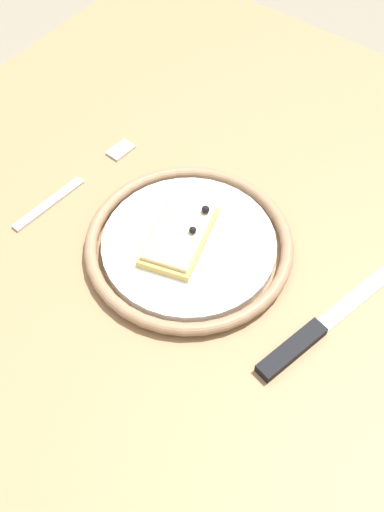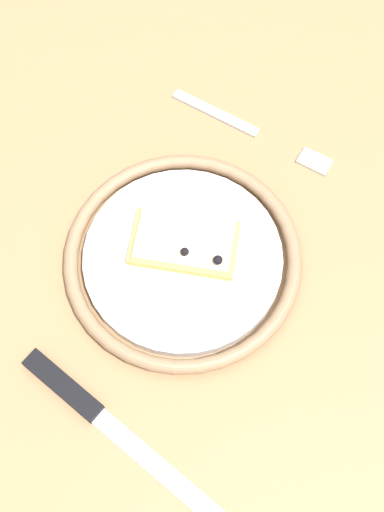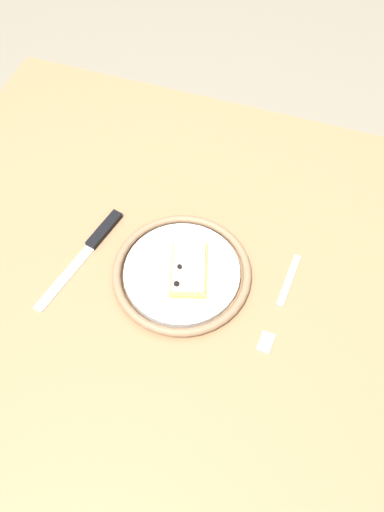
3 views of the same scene
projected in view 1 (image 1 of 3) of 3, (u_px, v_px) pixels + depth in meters
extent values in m
plane|color=gray|center=(215.00, 464.00, 1.32)|extent=(6.00, 6.00, 0.00)
cube|color=#936D47|center=(233.00, 274.00, 0.75)|extent=(1.00, 0.95, 0.03)
cylinder|color=#4C4742|center=(167.00, 146.00, 1.39)|extent=(0.05, 0.05, 0.68)
cylinder|color=white|center=(189.00, 246.00, 0.75)|extent=(0.21, 0.21, 0.02)
torus|color=#8C6B4C|center=(189.00, 244.00, 0.74)|extent=(0.25, 0.25, 0.02)
cube|color=tan|center=(179.00, 237.00, 0.74)|extent=(0.09, 0.12, 0.01)
cube|color=beige|center=(179.00, 232.00, 0.73)|extent=(0.08, 0.11, 0.01)
sphere|color=black|center=(206.00, 209.00, 0.74)|extent=(0.01, 0.01, 0.01)
sphere|color=black|center=(193.00, 230.00, 0.72)|extent=(0.01, 0.01, 0.01)
cube|color=silver|center=(365.00, 291.00, 0.72)|extent=(0.05, 0.15, 0.00)
cube|color=black|center=(292.00, 350.00, 0.67)|extent=(0.04, 0.09, 0.01)
cube|color=#B7B7B7|center=(49.00, 204.00, 0.79)|extent=(0.02, 0.11, 0.00)
cube|color=#B7B7B7|center=(121.00, 150.00, 0.85)|extent=(0.02, 0.04, 0.00)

